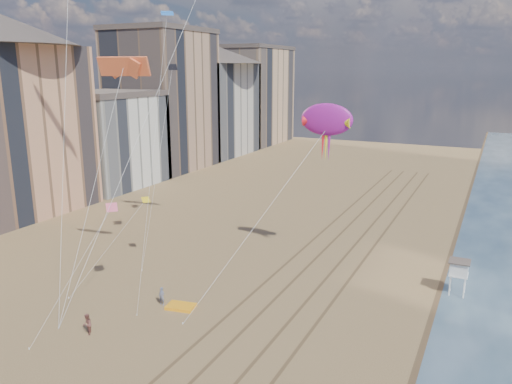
{
  "coord_description": "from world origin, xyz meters",
  "views": [
    {
      "loc": [
        18.3,
        -14.99,
        20.81
      ],
      "look_at": [
        -1.73,
        26.0,
        9.5
      ],
      "focal_mm": 35.0,
      "sensor_mm": 36.0,
      "label": 1
    }
  ],
  "objects_px": {
    "lifeguard_stand": "(459,269)",
    "kite_flyer_b": "(87,324)",
    "grounded_kite": "(181,307)",
    "kite_flyer_a": "(162,296)",
    "show_kite": "(327,120)"
  },
  "relations": [
    {
      "from": "kite_flyer_a",
      "to": "show_kite",
      "type": "bearing_deg",
      "value": 57.85
    },
    {
      "from": "kite_flyer_b",
      "to": "kite_flyer_a",
      "type": "bearing_deg",
      "value": 124.28
    },
    {
      "from": "lifeguard_stand",
      "to": "show_kite",
      "type": "xyz_separation_m",
      "value": [
        -13.66,
        0.71,
        13.19
      ]
    },
    {
      "from": "lifeguard_stand",
      "to": "grounded_kite",
      "type": "relative_size",
      "value": 1.36
    },
    {
      "from": "lifeguard_stand",
      "to": "kite_flyer_b",
      "type": "xyz_separation_m",
      "value": [
        -26.07,
        -20.9,
        -1.73
      ]
    },
    {
      "from": "show_kite",
      "to": "kite_flyer_b",
      "type": "height_order",
      "value": "show_kite"
    },
    {
      "from": "lifeguard_stand",
      "to": "kite_flyer_b",
      "type": "relative_size",
      "value": 1.92
    },
    {
      "from": "show_kite",
      "to": "kite_flyer_b",
      "type": "distance_m",
      "value": 29.04
    },
    {
      "from": "kite_flyer_a",
      "to": "kite_flyer_b",
      "type": "relative_size",
      "value": 0.94
    },
    {
      "from": "grounded_kite",
      "to": "show_kite",
      "type": "relative_size",
      "value": 0.11
    },
    {
      "from": "show_kite",
      "to": "kite_flyer_a",
      "type": "xyz_separation_m",
      "value": [
        -10.18,
        -14.72,
        -14.97
      ]
    },
    {
      "from": "show_kite",
      "to": "kite_flyer_a",
      "type": "height_order",
      "value": "show_kite"
    },
    {
      "from": "lifeguard_stand",
      "to": "grounded_kite",
      "type": "xyz_separation_m",
      "value": [
        -21.92,
        -13.82,
        -2.47
      ]
    },
    {
      "from": "show_kite",
      "to": "kite_flyer_a",
      "type": "distance_m",
      "value": 23.33
    },
    {
      "from": "grounded_kite",
      "to": "kite_flyer_b",
      "type": "height_order",
      "value": "kite_flyer_b"
    }
  ]
}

